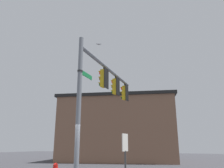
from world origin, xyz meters
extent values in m
cylinder|color=slate|center=(0.00, 0.00, 3.34)|extent=(0.21, 0.21, 6.68)
cylinder|color=slate|center=(3.75, 0.30, 6.21)|extent=(7.51, 0.80, 0.21)
cylinder|color=black|center=(2.79, 0.22, 6.01)|extent=(0.08, 0.08, 0.18)
cube|color=gold|center=(2.79, 0.22, 5.40)|extent=(0.36, 0.30, 1.05)
sphere|color=red|center=(2.79, 0.41, 5.75)|extent=(0.22, 0.22, 0.22)
cube|color=gold|center=(2.79, 0.43, 5.85)|extent=(0.24, 0.20, 0.03)
sphere|color=brown|center=(2.79, 0.41, 5.40)|extent=(0.22, 0.22, 0.22)
cube|color=gold|center=(2.79, 0.43, 5.50)|extent=(0.24, 0.20, 0.03)
sphere|color=#0F4C19|center=(2.79, 0.41, 5.05)|extent=(0.22, 0.22, 0.22)
cube|color=gold|center=(2.79, 0.43, 5.15)|extent=(0.24, 0.20, 0.03)
cube|color=black|center=(2.79, 0.05, 5.40)|extent=(0.54, 0.03, 1.22)
cylinder|color=black|center=(4.78, 0.38, 6.01)|extent=(0.08, 0.08, 0.18)
cube|color=gold|center=(4.78, 0.38, 5.40)|extent=(0.36, 0.30, 1.05)
sphere|color=red|center=(4.78, 0.57, 5.75)|extent=(0.22, 0.22, 0.22)
cube|color=gold|center=(4.78, 0.59, 5.85)|extent=(0.24, 0.20, 0.03)
sphere|color=brown|center=(4.78, 0.57, 5.40)|extent=(0.22, 0.22, 0.22)
cube|color=gold|center=(4.78, 0.59, 5.50)|extent=(0.24, 0.20, 0.03)
sphere|color=#0F4C19|center=(4.78, 0.57, 5.05)|extent=(0.22, 0.22, 0.22)
cube|color=gold|center=(4.78, 0.59, 5.15)|extent=(0.24, 0.20, 0.03)
cube|color=black|center=(4.78, 0.21, 5.40)|extent=(0.54, 0.03, 1.22)
cylinder|color=black|center=(6.77, 0.54, 6.01)|extent=(0.08, 0.08, 0.18)
cube|color=gold|center=(6.77, 0.54, 5.40)|extent=(0.36, 0.30, 1.05)
sphere|color=red|center=(6.77, 0.72, 5.75)|extent=(0.22, 0.22, 0.22)
cube|color=gold|center=(6.77, 0.74, 5.85)|extent=(0.24, 0.20, 0.03)
sphere|color=brown|center=(6.77, 0.72, 5.40)|extent=(0.22, 0.22, 0.22)
cube|color=gold|center=(6.77, 0.74, 5.50)|extent=(0.24, 0.20, 0.03)
sphere|color=#0F4C19|center=(6.77, 0.72, 5.05)|extent=(0.22, 0.22, 0.22)
cube|color=gold|center=(6.77, 0.74, 5.15)|extent=(0.24, 0.20, 0.03)
cube|color=black|center=(6.77, 0.37, 5.40)|extent=(0.54, 0.03, 1.22)
cube|color=#147238|center=(0.67, 0.05, 4.97)|extent=(1.10, 0.12, 0.22)
cube|color=white|center=(0.67, 0.07, 4.97)|extent=(1.10, 0.09, 0.04)
cylinder|color=#262626|center=(0.00, 0.00, 4.97)|extent=(0.25, 0.25, 0.08)
ellipsoid|color=gray|center=(4.36, 1.49, 8.54)|extent=(0.26, 0.20, 0.08)
cube|color=gray|center=(4.37, 1.47, 8.55)|extent=(0.22, 0.31, 0.03)
cube|color=gray|center=(4.35, 1.51, 8.55)|extent=(0.22, 0.31, 0.04)
cube|color=brown|center=(13.84, 4.27, 3.13)|extent=(9.80, 12.90, 6.26)
cube|color=maroon|center=(17.34, 5.36, 3.44)|extent=(3.99, 10.12, 0.30)
cube|color=black|center=(13.84, 4.27, 6.41)|extent=(10.20, 13.42, 0.30)
sphere|color=red|center=(0.62, 1.59, 0.71)|extent=(0.23, 0.23, 0.23)
cylinder|color=#333333|center=(1.20, -1.72, 0.70)|extent=(0.08, 0.08, 1.40)
cube|color=silver|center=(1.20, -1.72, 1.75)|extent=(0.60, 0.04, 0.76)
camera|label=1|loc=(-8.16, -5.58, 1.64)|focal=35.42mm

